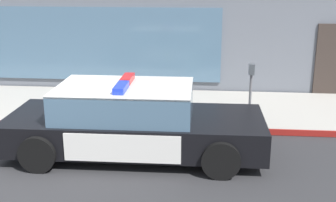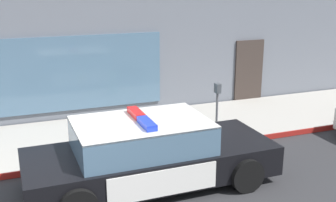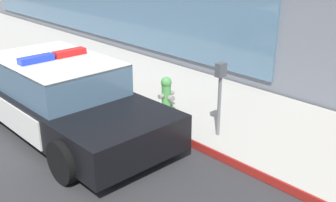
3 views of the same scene
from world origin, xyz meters
TOP-DOWN VIEW (x-y plane):
  - ground at (0.00, 0.00)m, footprint 48.00×48.00m
  - sidewalk at (0.00, 3.35)m, footprint 48.00×3.08m
  - curb_red_paint at (0.00, 1.80)m, footprint 28.80×0.04m
  - police_cruiser at (1.85, 0.52)m, footprint 4.94×2.13m
  - fire_hydrant at (2.79, 2.37)m, footprint 0.34×0.39m
  - parking_meter at (4.25, 2.28)m, footprint 0.12×0.18m

SIDE VIEW (x-z plane):
  - ground at x=0.00m, z-range 0.00..0.00m
  - sidewalk at x=0.00m, z-range 0.00..0.15m
  - curb_red_paint at x=0.00m, z-range 0.01..0.14m
  - fire_hydrant at x=2.79m, z-range 0.14..0.86m
  - police_cruiser at x=1.85m, z-range -0.07..1.43m
  - parking_meter at x=4.25m, z-range 0.41..1.75m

